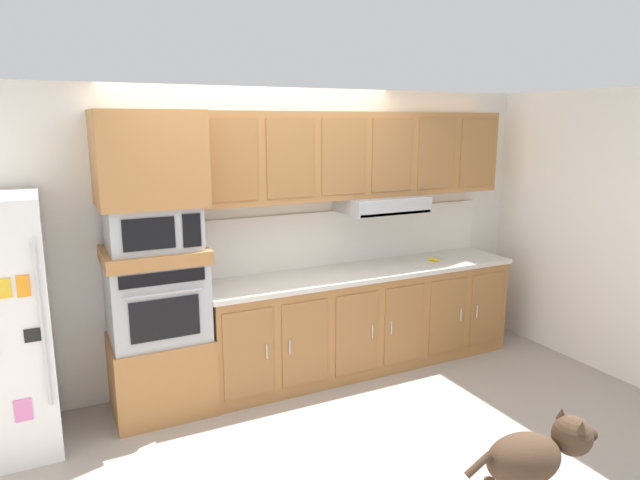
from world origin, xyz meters
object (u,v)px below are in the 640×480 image
object	(u,v)px
microwave	(152,227)
dog	(535,457)
built_in_oven	(157,299)
screwdriver	(434,259)

from	to	relation	value
microwave	dog	distance (m)	2.93
microwave	dog	xyz separation A→B (m)	(1.59, -2.23, -1.04)
microwave	built_in_oven	bearing A→B (deg)	179.23
built_in_oven	screwdriver	bearing A→B (deg)	-0.65
screwdriver	dog	bearing A→B (deg)	-114.04
built_in_oven	dog	world-z (taller)	built_in_oven
microwave	dog	bearing A→B (deg)	-54.56
screwdriver	dog	size ratio (longest dim) A/B	0.19
built_in_oven	dog	size ratio (longest dim) A/B	0.81
built_in_oven	screwdriver	xyz separation A→B (m)	(2.57, -0.03, 0.03)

